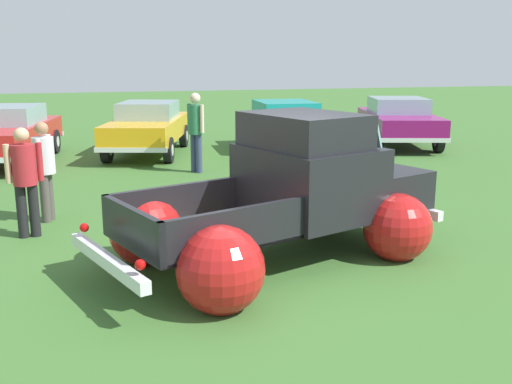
{
  "coord_description": "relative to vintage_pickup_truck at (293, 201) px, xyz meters",
  "views": [
    {
      "loc": [
        -2.23,
        -7.03,
        2.64
      ],
      "look_at": [
        0.0,
        0.67,
        0.78
      ],
      "focal_mm": 41.02,
      "sensor_mm": 36.0,
      "label": 1
    }
  ],
  "objects": [
    {
      "name": "show_car_2",
      "position": [
        2.78,
        8.34,
        0.03
      ],
      "size": [
        2.14,
        4.71,
        1.43
      ],
      "rotation": [
        0.0,
        0.0,
        -1.64
      ],
      "color": "black",
      "rests_on": "ground"
    },
    {
      "name": "show_car_3",
      "position": [
        6.54,
        8.78,
        0.03
      ],
      "size": [
        3.1,
        4.76,
        1.43
      ],
      "rotation": [
        0.0,
        0.0,
        -1.87
      ],
      "color": "black",
      "rests_on": "ground"
    },
    {
      "name": "show_car_1",
      "position": [
        -0.98,
        9.19,
        0.02
      ],
      "size": [
        2.97,
        4.7,
        1.43
      ],
      "rotation": [
        0.0,
        0.0,
        -1.87
      ],
      "color": "black",
      "rests_on": "ground"
    },
    {
      "name": "ground_plane",
      "position": [
        -0.37,
        -0.13,
        -0.76
      ],
      "size": [
        80.0,
        80.0,
        0.0
      ],
      "primitive_type": "plane",
      "color": "#3D6B2D"
    },
    {
      "name": "spectator_0",
      "position": [
        -3.52,
        1.87,
        0.18
      ],
      "size": [
        0.54,
        0.38,
        1.65
      ],
      "rotation": [
        0.0,
        0.0,
        1.7
      ],
      "color": "black",
      "rests_on": "ground"
    },
    {
      "name": "spectator_1",
      "position": [
        -3.3,
        2.73,
        0.17
      ],
      "size": [
        0.43,
        0.53,
        1.63
      ],
      "rotation": [
        0.0,
        0.0,
        5.96
      ],
      "color": "#4C4742",
      "rests_on": "ground"
    },
    {
      "name": "spectator_2",
      "position": [
        -0.18,
        6.17,
        0.31
      ],
      "size": [
        0.47,
        0.5,
        1.84
      ],
      "rotation": [
        0.0,
        0.0,
        0.55
      ],
      "color": "navy",
      "rests_on": "ground"
    },
    {
      "name": "vintage_pickup_truck",
      "position": [
        0.0,
        0.0,
        0.0
      ],
      "size": [
        5.0,
        3.85,
        1.96
      ],
      "rotation": [
        0.0,
        0.0,
        0.34
      ],
      "color": "black",
      "rests_on": "ground"
    },
    {
      "name": "show_car_0",
      "position": [
        -4.58,
        8.79,
        0.03
      ],
      "size": [
        2.65,
        4.85,
        1.43
      ],
      "rotation": [
        0.0,
        0.0,
        -1.75
      ],
      "color": "black",
      "rests_on": "ground"
    }
  ]
}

